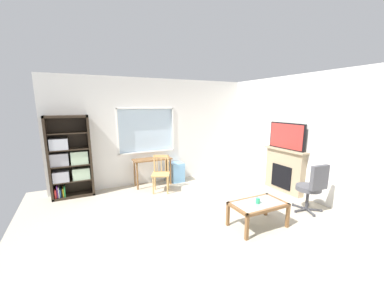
# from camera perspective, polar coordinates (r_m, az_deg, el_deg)

# --- Properties ---
(ground) EXTENTS (6.35, 5.96, 0.02)m
(ground) POSITION_cam_1_polar(r_m,az_deg,el_deg) (4.72, 1.27, -15.07)
(ground) COLOR #B2A893
(wall_back_with_window) EXTENTS (5.35, 0.15, 2.79)m
(wall_back_with_window) POSITION_cam_1_polar(r_m,az_deg,el_deg) (6.56, -8.61, 5.23)
(wall_back_with_window) COLOR silver
(wall_back_with_window) RESTS_ON ground
(wall_right) EXTENTS (0.12, 5.16, 2.79)m
(wall_right) POSITION_cam_1_polar(r_m,az_deg,el_deg) (6.05, 25.02, 3.77)
(wall_right) COLOR silver
(wall_right) RESTS_ON ground
(bookshelf) EXTENTS (0.90, 0.38, 1.89)m
(bookshelf) POSITION_cam_1_polar(r_m,az_deg,el_deg) (6.10, -27.53, -1.40)
(bookshelf) COLOR #2D2319
(bookshelf) RESTS_ON ground
(desk_under_window) EXTENTS (0.99, 0.40, 0.73)m
(desk_under_window) POSITION_cam_1_polar(r_m,az_deg,el_deg) (6.30, -9.52, -2.38)
(desk_under_window) COLOR brown
(desk_under_window) RESTS_ON ground
(wooden_chair) EXTENTS (0.55, 0.54, 0.90)m
(wooden_chair) POSITION_cam_1_polar(r_m,az_deg,el_deg) (5.88, -7.51, -4.74)
(wooden_chair) COLOR tan
(wooden_chair) RESTS_ON ground
(plastic_drawer_unit) EXTENTS (0.35, 0.40, 0.53)m
(plastic_drawer_unit) POSITION_cam_1_polar(r_m,az_deg,el_deg) (6.66, -3.77, -4.48)
(plastic_drawer_unit) COLOR #72ADDB
(plastic_drawer_unit) RESTS_ON ground
(fireplace) EXTENTS (0.26, 1.17, 1.07)m
(fireplace) POSITION_cam_1_polar(r_m,az_deg,el_deg) (6.27, 21.39, -3.72)
(fireplace) COLOR tan
(fireplace) RESTS_ON ground
(tv) EXTENTS (0.06, 1.01, 0.63)m
(tv) POSITION_cam_1_polar(r_m,az_deg,el_deg) (6.10, 21.86, 3.93)
(tv) COLOR black
(tv) RESTS_ON fireplace
(office_chair) EXTENTS (0.57, 0.58, 1.00)m
(office_chair) POSITION_cam_1_polar(r_m,az_deg,el_deg) (5.25, 27.04, -6.94)
(office_chair) COLOR #4C4C51
(office_chair) RESTS_ON ground
(coffee_table) EXTENTS (0.95, 0.57, 0.44)m
(coffee_table) POSITION_cam_1_polar(r_m,az_deg,el_deg) (4.38, 15.65, -12.22)
(coffee_table) COLOR #8C9E99
(coffee_table) RESTS_ON ground
(sippy_cup) EXTENTS (0.07, 0.07, 0.09)m
(sippy_cup) POSITION_cam_1_polar(r_m,az_deg,el_deg) (4.33, 15.61, -10.90)
(sippy_cup) COLOR #33B770
(sippy_cup) RESTS_ON coffee_table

